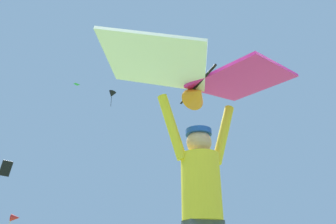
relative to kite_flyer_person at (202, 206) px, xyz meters
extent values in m
cylinder|color=yellow|center=(0.00, 0.00, 0.16)|extent=(0.40, 0.40, 0.56)
sphere|color=tan|center=(0.00, 0.00, 0.56)|extent=(0.23, 0.23, 0.23)
cylinder|color=#1E47AD|center=(0.00, 0.00, 0.65)|extent=(0.28, 0.28, 0.05)
cylinder|color=yellow|center=(0.26, 0.05, 0.68)|extent=(0.29, 0.14, 0.62)
cylinder|color=yellow|center=(-0.26, -0.05, 0.68)|extent=(0.29, 0.14, 0.62)
cylinder|color=black|center=(0.00, 0.00, 1.15)|extent=(0.17, 0.79, 0.02)
cube|color=#DB2393|center=(0.49, -0.03, 1.25)|extent=(1.23, 1.20, 0.23)
cube|color=white|center=(-0.45, -0.21, 1.25)|extent=(1.11, 1.01, 0.23)
cone|color=orange|center=(0.00, 0.00, 1.05)|extent=(0.27, 0.24, 0.24)
cone|color=black|center=(-2.21, 34.85, 19.70)|extent=(1.58, 1.51, 1.06)
cylinder|color=black|center=(-2.21, 34.85, 18.55)|extent=(0.05, 0.05, 1.50)
pyramid|color=green|center=(-6.11, 28.93, 17.49)|extent=(0.63, 0.63, 0.17)
cube|color=black|center=(-6.69, 14.69, 3.79)|extent=(0.78, 0.82, 0.95)
cube|color=#19B2AD|center=(7.11, 24.31, 17.24)|extent=(0.79, 0.83, 0.87)
cone|color=red|center=(-4.00, 8.87, 0.71)|extent=(0.28, 0.24, 0.24)
camera|label=1|loc=(-0.72, -2.49, -0.36)|focal=31.79mm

